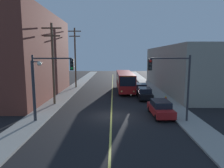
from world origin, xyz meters
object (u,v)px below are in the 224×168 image
object	(u,v)px
city_bus	(125,80)
utility_pole_near	(53,60)
utility_pole_mid	(75,55)
street_lamp_left	(35,82)
parked_car_red	(161,108)
fire_hydrant	(166,99)
parked_car_black	(145,93)
traffic_signal_left_corner	(51,76)
parked_car_silver	(141,88)
traffic_signal_right_corner	(172,76)

from	to	relation	value
city_bus	utility_pole_near	distance (m)	14.52
utility_pole_mid	street_lamp_left	bearing A→B (deg)	-89.77
parked_car_red	fire_hydrant	distance (m)	5.55
parked_car_red	street_lamp_left	xyz separation A→B (m)	(-11.80, -1.90, 2.90)
parked_car_black	fire_hydrant	xyz separation A→B (m)	(2.24, -2.75, -0.26)
parked_car_black	traffic_signal_left_corner	xyz separation A→B (m)	(-10.02, -9.86, 3.46)
traffic_signal_left_corner	parked_car_red	bearing A→B (deg)	10.34
utility_pole_mid	traffic_signal_left_corner	distance (m)	19.69
parked_car_red	parked_car_silver	bearing A→B (deg)	91.56
parked_car_silver	street_lamp_left	distance (m)	18.40
parked_car_black	street_lamp_left	xyz separation A→B (m)	(-11.44, -9.86, 2.90)
parked_car_black	fire_hydrant	size ratio (longest dim) A/B	5.29
utility_pole_near	street_lamp_left	bearing A→B (deg)	-87.41
fire_hydrant	traffic_signal_right_corner	bearing A→B (deg)	-101.47
parked_car_silver	utility_pole_near	bearing A→B (deg)	-147.05
utility_pole_near	traffic_signal_right_corner	distance (m)	14.15
parked_car_red	traffic_signal_left_corner	size ratio (longest dim) A/B	0.74
traffic_signal_left_corner	parked_car_silver	bearing A→B (deg)	54.53
parked_car_black	traffic_signal_right_corner	size ratio (longest dim) A/B	0.74
traffic_signal_left_corner	fire_hydrant	xyz separation A→B (m)	(12.26, 7.11, -3.72)
parked_car_silver	street_lamp_left	size ratio (longest dim) A/B	0.81
parked_car_red	traffic_signal_right_corner	world-z (taller)	traffic_signal_right_corner
utility_pole_near	street_lamp_left	world-z (taller)	utility_pole_near
parked_car_silver	parked_car_black	bearing A→B (deg)	-90.37
utility_pole_near	parked_car_silver	bearing A→B (deg)	32.95
utility_pole_mid	utility_pole_near	bearing A→B (deg)	-90.94
traffic_signal_left_corner	utility_pole_near	bearing A→B (deg)	104.77
street_lamp_left	parked_car_silver	bearing A→B (deg)	50.89
traffic_signal_left_corner	street_lamp_left	size ratio (longest dim) A/B	1.09
parked_car_red	traffic_signal_left_corner	bearing A→B (deg)	-169.66
utility_pole_mid	street_lamp_left	world-z (taller)	utility_pole_mid
utility_pole_near	traffic_signal_right_corner	world-z (taller)	utility_pole_near
parked_car_black	utility_pole_mid	bearing A→B (deg)	139.92
utility_pole_near	traffic_signal_left_corner	bearing A→B (deg)	-75.23
city_bus	utility_pole_mid	bearing A→B (deg)	164.25
utility_pole_mid	parked_car_silver	bearing A→B (deg)	-25.28
street_lamp_left	utility_pole_mid	bearing A→B (deg)	90.23
city_bus	parked_car_silver	distance (m)	3.90
utility_pole_near	fire_hydrant	xyz separation A→B (m)	(13.97, 0.63, -4.94)
city_bus	parked_car_red	xyz separation A→B (m)	(2.77, -15.09, -0.98)
parked_car_silver	traffic_signal_right_corner	xyz separation A→B (m)	(0.77, -14.08, 3.46)
utility_pole_mid	traffic_signal_right_corner	xyz separation A→B (m)	(12.32, -19.53, -1.85)
street_lamp_left	utility_pole_near	bearing A→B (deg)	92.59
city_bus	parked_car_silver	xyz separation A→B (m)	(2.44, -2.88, -0.98)
traffic_signal_right_corner	fire_hydrant	xyz separation A→B (m)	(1.44, 7.09, -3.72)
utility_pole_mid	parked_car_black	bearing A→B (deg)	-40.08
parked_car_red	parked_car_silver	distance (m)	12.21
parked_car_silver	traffic_signal_left_corner	bearing A→B (deg)	-125.47
parked_car_red	parked_car_black	bearing A→B (deg)	92.59
city_bus	traffic_signal_left_corner	distance (m)	18.77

